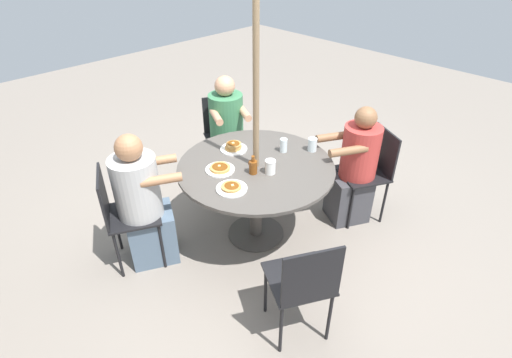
# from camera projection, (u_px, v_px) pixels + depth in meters

# --- Properties ---
(ground_plane) EXTENTS (12.00, 12.00, 0.00)m
(ground_plane) POSITION_uv_depth(u_px,v_px,m) (256.00, 233.00, 3.72)
(ground_plane) COLOR gray
(patio_table) EXTENTS (1.31, 1.31, 0.74)m
(patio_table) POSITION_uv_depth(u_px,v_px,m) (256.00, 177.00, 3.37)
(patio_table) COLOR #4C4742
(patio_table) RESTS_ON ground
(umbrella_pole) EXTENTS (0.05, 0.05, 2.04)m
(umbrella_pole) POSITION_uv_depth(u_px,v_px,m) (256.00, 136.00, 3.16)
(umbrella_pole) COLOR #846B4C
(umbrella_pole) RESTS_ON ground
(patio_chair_north) EXTENTS (0.55, 0.55, 0.89)m
(patio_chair_north) POSITION_uv_depth(u_px,v_px,m) (303.00, 282.00, 2.54)
(patio_chair_north) COLOR black
(patio_chair_north) RESTS_ON ground
(patio_chair_east) EXTENTS (0.55, 0.55, 0.89)m
(patio_chair_east) POSITION_uv_depth(u_px,v_px,m) (371.00, 168.00, 3.69)
(patio_chair_east) COLOR black
(patio_chair_east) RESTS_ON ground
(diner_east) EXTENTS (0.52, 0.59, 1.15)m
(diner_east) POSITION_uv_depth(u_px,v_px,m) (354.00, 171.00, 3.65)
(diner_east) COLOR #3D3D42
(diner_east) RESTS_ON ground
(patio_chair_south) EXTENTS (0.54, 0.54, 0.89)m
(patio_chair_south) POSITION_uv_depth(u_px,v_px,m) (224.00, 132.00, 4.30)
(patio_chair_south) COLOR black
(patio_chair_south) RESTS_ON ground
(diner_south) EXTENTS (0.55, 0.50, 1.19)m
(diner_south) POSITION_uv_depth(u_px,v_px,m) (228.00, 137.00, 4.16)
(diner_south) COLOR gray
(diner_south) RESTS_ON ground
(patio_chair_west) EXTENTS (0.54, 0.54, 0.89)m
(patio_chair_west) POSITION_uv_depth(u_px,v_px,m) (123.00, 211.00, 3.15)
(patio_chair_west) COLOR black
(patio_chair_west) RESTS_ON ground
(diner_west) EXTENTS (0.52, 0.58, 1.18)m
(diner_west) POSITION_uv_depth(u_px,v_px,m) (144.00, 206.00, 3.18)
(diner_west) COLOR slate
(diner_west) RESTS_ON ground
(pancake_plate_a) EXTENTS (0.24, 0.24, 0.05)m
(pancake_plate_a) POSITION_uv_depth(u_px,v_px,m) (220.00, 169.00, 3.23)
(pancake_plate_a) COLOR white
(pancake_plate_a) RESTS_ON patio_table
(pancake_plate_b) EXTENTS (0.24, 0.24, 0.05)m
(pancake_plate_b) POSITION_uv_depth(u_px,v_px,m) (232.00, 188.00, 3.01)
(pancake_plate_b) COLOR white
(pancake_plate_b) RESTS_ON patio_table
(pancake_plate_c) EXTENTS (0.24, 0.24, 0.07)m
(pancake_plate_c) POSITION_uv_depth(u_px,v_px,m) (234.00, 147.00, 3.51)
(pancake_plate_c) COLOR white
(pancake_plate_c) RESTS_ON patio_table
(syrup_bottle) EXTENTS (0.09, 0.07, 0.16)m
(syrup_bottle) POSITION_uv_depth(u_px,v_px,m) (253.00, 167.00, 3.18)
(syrup_bottle) COLOR brown
(syrup_bottle) RESTS_ON patio_table
(coffee_cup) EXTENTS (0.09, 0.09, 0.12)m
(coffee_cup) POSITION_uv_depth(u_px,v_px,m) (270.00, 167.00, 3.18)
(coffee_cup) COLOR white
(coffee_cup) RESTS_ON patio_table
(drinking_glass_a) EXTENTS (0.08, 0.08, 0.12)m
(drinking_glass_a) POSITION_uv_depth(u_px,v_px,m) (312.00, 145.00, 3.48)
(drinking_glass_a) COLOR silver
(drinking_glass_a) RESTS_ON patio_table
(drinking_glass_b) EXTENTS (0.06, 0.06, 0.12)m
(drinking_glass_b) POSITION_uv_depth(u_px,v_px,m) (283.00, 145.00, 3.47)
(drinking_glass_b) COLOR silver
(drinking_glass_b) RESTS_ON patio_table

